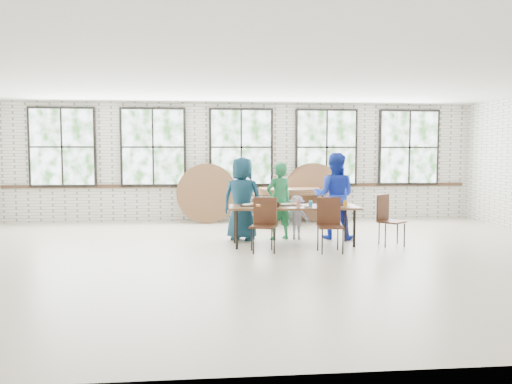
{
  "coord_description": "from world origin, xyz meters",
  "views": [
    {
      "loc": [
        -0.81,
        -8.23,
        1.73
      ],
      "look_at": [
        0.0,
        0.4,
        1.05
      ],
      "focal_mm": 35.0,
      "sensor_mm": 36.0,
      "label": 1
    }
  ],
  "objects_px": {
    "chair_near_right": "(329,220)",
    "storage_table": "(289,195)",
    "dining_table": "(294,209)",
    "chair_near_left": "(264,220)"
  },
  "relations": [
    {
      "from": "dining_table",
      "to": "chair_near_left",
      "type": "bearing_deg",
      "value": -137.22
    },
    {
      "from": "dining_table",
      "to": "storage_table",
      "type": "relative_size",
      "value": 1.34
    },
    {
      "from": "dining_table",
      "to": "chair_near_right",
      "type": "bearing_deg",
      "value": -47.72
    },
    {
      "from": "storage_table",
      "to": "chair_near_left",
      "type": "bearing_deg",
      "value": -104.28
    },
    {
      "from": "dining_table",
      "to": "chair_near_left",
      "type": "height_order",
      "value": "chair_near_left"
    },
    {
      "from": "dining_table",
      "to": "chair_near_right",
      "type": "relative_size",
      "value": 2.56
    },
    {
      "from": "chair_near_right",
      "to": "storage_table",
      "type": "relative_size",
      "value": 0.52
    },
    {
      "from": "chair_near_left",
      "to": "storage_table",
      "type": "height_order",
      "value": "chair_near_left"
    },
    {
      "from": "chair_near_right",
      "to": "storage_table",
      "type": "distance_m",
      "value": 3.65
    },
    {
      "from": "dining_table",
      "to": "chair_near_right",
      "type": "height_order",
      "value": "chair_near_right"
    }
  ]
}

